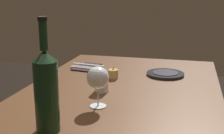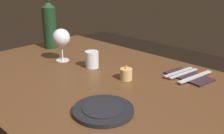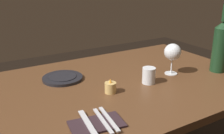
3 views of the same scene
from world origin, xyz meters
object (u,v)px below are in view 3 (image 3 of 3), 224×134
at_px(water_tumbler, 149,76).
at_px(votive_candle, 110,88).
at_px(wine_bottle, 220,46).
at_px(dinner_plate, 63,78).
at_px(fork_outer, 109,119).
at_px(fork_inner, 103,121).
at_px(table_knife, 89,125).
at_px(folded_napkin, 97,124).
at_px(wine_glass_left, 173,53).

distance_m(water_tumbler, votive_candle, 0.22).
bearing_deg(wine_bottle, dinner_plate, -22.53).
bearing_deg(fork_outer, fork_inner, 0.00).
bearing_deg(wine_bottle, table_knife, 9.75).
bearing_deg(dinner_plate, water_tumbler, 142.83).
bearing_deg(table_knife, folded_napkin, 180.00).
bearing_deg(table_knife, wine_glass_left, -158.07).
relative_size(wine_glass_left, votive_candle, 2.45).
relative_size(wine_glass_left, fork_inner, 0.91).
height_order(wine_glass_left, fork_inner, wine_glass_left).
distance_m(folded_napkin, table_knife, 0.03).
distance_m(wine_bottle, water_tumbler, 0.44).
distance_m(votive_candle, folded_napkin, 0.27).
height_order(dinner_plate, fork_outer, dinner_plate).
height_order(fork_inner, table_knife, same).
bearing_deg(fork_outer, water_tumbler, -149.09).
distance_m(votive_candle, table_knife, 0.29).
distance_m(water_tumbler, fork_outer, 0.40).
bearing_deg(wine_bottle, wine_glass_left, -21.69).
bearing_deg(water_tumbler, fork_outer, 30.91).
bearing_deg(water_tumbler, folded_napkin, 27.59).
bearing_deg(wine_glass_left, dinner_plate, -22.91).
distance_m(fork_inner, fork_outer, 0.02).
height_order(wine_glass_left, votive_candle, wine_glass_left).
bearing_deg(fork_inner, fork_outer, 180.00).
bearing_deg(fork_outer, dinner_plate, -90.11).
relative_size(votive_candle, table_knife, 0.32).
distance_m(water_tumbler, folded_napkin, 0.44).
bearing_deg(votive_candle, dinner_plate, -63.79).
distance_m(folded_napkin, fork_inner, 0.03).
height_order(votive_candle, table_knife, votive_candle).
xyz_separation_m(wine_glass_left, water_tumbler, (0.18, 0.04, -0.08)).
relative_size(water_tumbler, folded_napkin, 0.38).
xyz_separation_m(wine_bottle, table_knife, (0.85, 0.15, -0.13)).
xyz_separation_m(votive_candle, dinner_plate, (0.13, -0.26, -0.02)).
xyz_separation_m(dinner_plate, fork_outer, (0.00, 0.46, 0.00)).
relative_size(water_tumbler, fork_inner, 0.44).
bearing_deg(water_tumbler, dinner_plate, -37.17).
height_order(water_tumbler, dinner_plate, water_tumbler).
bearing_deg(table_knife, water_tumbler, -154.10).
height_order(wine_glass_left, wine_bottle, wine_bottle).
bearing_deg(wine_glass_left, wine_bottle, 158.31).
distance_m(wine_glass_left, fork_outer, 0.59).
bearing_deg(wine_glass_left, fork_inner, 23.89).
height_order(water_tumbler, votive_candle, water_tumbler).
distance_m(wine_bottle, dinner_plate, 0.84).
relative_size(dinner_plate, folded_napkin, 0.99).
xyz_separation_m(fork_outer, table_knife, (0.08, 0.00, 0.00)).
bearing_deg(fork_outer, votive_candle, -121.90).
xyz_separation_m(water_tumbler, table_knife, (0.42, 0.21, -0.03)).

